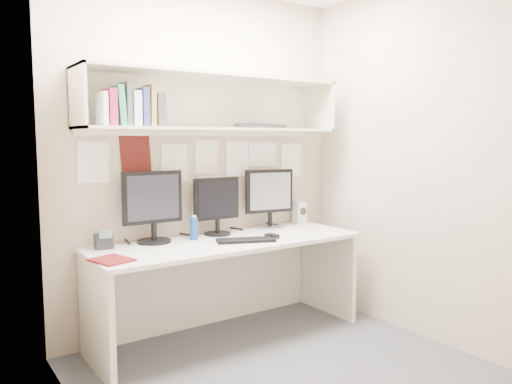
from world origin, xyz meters
TOP-DOWN VIEW (x-y plane):
  - floor at (0.00, 0.00)m, footprint 2.40×2.00m
  - wall_back at (0.00, 1.00)m, footprint 2.40×0.02m
  - wall_front at (0.00, -1.00)m, footprint 2.40×0.02m
  - wall_left at (-1.20, 0.00)m, footprint 0.02×2.00m
  - wall_right at (1.20, 0.00)m, footprint 0.02×2.00m
  - desk at (0.00, 0.65)m, footprint 2.00×0.70m
  - overhead_hutch at (0.00, 0.86)m, footprint 2.00×0.38m
  - pinned_papers at (0.00, 0.99)m, footprint 1.92×0.01m
  - monitor_left at (-0.48, 0.87)m, footprint 0.43×0.24m
  - monitor_center at (0.03, 0.87)m, footprint 0.37×0.21m
  - monitor_right at (0.53, 0.87)m, footprint 0.41×0.23m
  - keyboard at (0.07, 0.52)m, footprint 0.44×0.29m
  - mouse at (0.30, 0.52)m, footprint 0.07×0.11m
  - speaker at (0.87, 0.90)m, footprint 0.09×0.10m
  - blue_bottle at (-0.20, 0.79)m, footprint 0.06×0.06m
  - maroon_notebook at (-0.91, 0.50)m, footprint 0.25×0.28m
  - desk_phone at (-0.84, 0.86)m, footprint 0.12×0.11m
  - book_stack at (-0.66, 0.76)m, footprint 0.41×0.17m
  - hutch_tray at (0.39, 0.79)m, footprint 0.50×0.34m

SIDE VIEW (x-z plane):
  - floor at x=0.00m, z-range -0.01..0.01m
  - desk at x=0.00m, z-range 0.00..0.73m
  - maroon_notebook at x=-0.91m, z-range 0.73..0.74m
  - keyboard at x=0.07m, z-range 0.73..0.75m
  - mouse at x=0.30m, z-range 0.73..0.76m
  - desk_phone at x=-0.84m, z-range 0.72..0.85m
  - blue_bottle at x=-0.20m, z-range 0.73..0.90m
  - speaker at x=0.87m, z-range 0.73..0.92m
  - monitor_center at x=0.03m, z-range 0.75..1.19m
  - monitor_right at x=0.53m, z-range 0.75..1.23m
  - monitor_left at x=-0.48m, z-range 0.75..1.25m
  - pinned_papers at x=0.00m, z-range 1.01..1.49m
  - wall_back at x=0.00m, z-range 0.00..2.60m
  - wall_front at x=0.00m, z-range 0.00..2.60m
  - wall_left at x=-1.20m, z-range 0.00..2.60m
  - wall_right at x=1.20m, z-range 0.00..2.60m
  - hutch_tray at x=0.39m, z-range 1.54..1.57m
  - book_stack at x=-0.66m, z-range 1.52..1.80m
  - overhead_hutch at x=0.00m, z-range 1.52..1.92m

